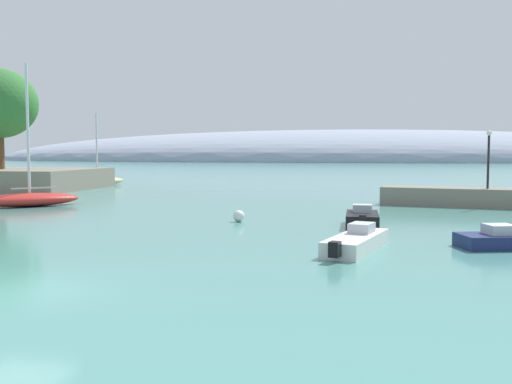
{
  "coord_description": "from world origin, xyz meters",
  "views": [
    {
      "loc": [
        9.5,
        -14.1,
        3.93
      ],
      "look_at": [
        2.69,
        20.66,
        1.4
      ],
      "focal_mm": 40.07,
      "sensor_mm": 36.0,
      "label": 1
    }
  ],
  "objects": [
    {
      "name": "distant_ridge",
      "position": [
        -3.07,
        221.99,
        0.0
      ],
      "size": [
        300.68,
        86.39,
        25.37
      ],
      "primitive_type": "ellipsoid",
      "color": "#8E99AD",
      "rests_on": "ground"
    },
    {
      "name": "sailboat_red_outer_mooring",
      "position": [
        -14.18,
        22.64,
        0.59
      ],
      "size": [
        6.62,
        6.43,
        10.12
      ],
      "rotation": [
        0.0,
        0.0,
        3.9
      ],
      "color": "red",
      "rests_on": "water"
    },
    {
      "name": "sailboat_sand_mid_mooring",
      "position": [
        -20.51,
        45.7,
        0.57
      ],
      "size": [
        4.84,
        8.2,
        8.18
      ],
      "rotation": [
        0.0,
        0.0,
        1.23
      ],
      "color": "#C6B284",
      "rests_on": "water"
    },
    {
      "name": "motorboat_white_alongside_breakwater",
      "position": [
        9.1,
        8.7,
        0.35
      ],
      "size": [
        2.66,
        5.4,
        1.01
      ],
      "rotation": [
        0.0,
        0.0,
        1.31
      ],
      "color": "white",
      "rests_on": "water"
    },
    {
      "name": "harbor_lamp_post",
      "position": [
        17.74,
        28.04,
        3.84
      ],
      "size": [
        0.36,
        0.36,
        4.06
      ],
      "color": "black",
      "rests_on": "breakwater_rocks"
    },
    {
      "name": "mooring_buoy_white",
      "position": [
        2.47,
        16.77,
        0.32
      ],
      "size": [
        0.65,
        0.65,
        0.65
      ],
      "primitive_type": "sphere",
      "color": "silver",
      "rests_on": "water"
    },
    {
      "name": "water",
      "position": [
        0.0,
        0.0,
        0.0
      ],
      "size": [
        600.0,
        600.0,
        0.0
      ],
      "primitive_type": "plane",
      "color": "teal",
      "rests_on": "ground"
    },
    {
      "name": "motorboat_black_foreground",
      "position": [
        9.26,
        16.1,
        0.4
      ],
      "size": [
        1.71,
        4.14,
        1.1
      ],
      "rotation": [
        0.0,
        0.0,
        1.59
      ],
      "color": "black",
      "rests_on": "water"
    },
    {
      "name": "shore_outcrop",
      "position": [
        -28.3,
        39.29,
        1.05
      ],
      "size": [
        19.62,
        13.3,
        2.1
      ],
      "primitive_type": "cube",
      "color": "gray",
      "rests_on": "ground"
    }
  ]
}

